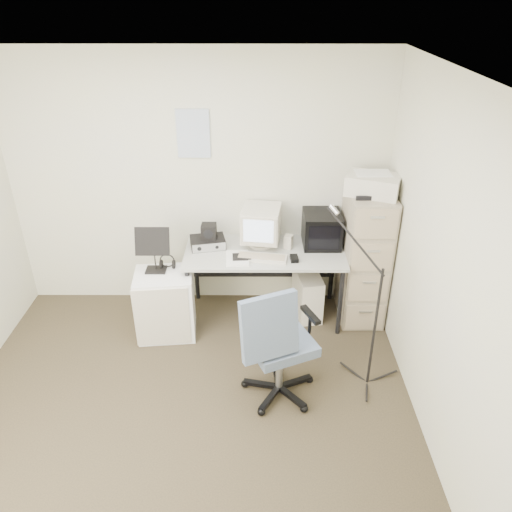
{
  "coord_description": "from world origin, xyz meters",
  "views": [
    {
      "loc": [
        0.56,
        -2.69,
        2.95
      ],
      "look_at": [
        0.55,
        0.95,
        0.95
      ],
      "focal_mm": 35.0,
      "sensor_mm": 36.0,
      "label": 1
    }
  ],
  "objects_px": {
    "office_chair": "(280,341)",
    "filing_cabinet": "(364,257)",
    "side_cart": "(166,304)",
    "desk": "(264,284)"
  },
  "relations": [
    {
      "from": "office_chair",
      "to": "filing_cabinet",
      "type": "bearing_deg",
      "value": 29.41
    },
    {
      "from": "filing_cabinet",
      "to": "side_cart",
      "type": "height_order",
      "value": "filing_cabinet"
    },
    {
      "from": "desk",
      "to": "side_cart",
      "type": "relative_size",
      "value": 2.34
    },
    {
      "from": "filing_cabinet",
      "to": "office_chair",
      "type": "height_order",
      "value": "filing_cabinet"
    },
    {
      "from": "filing_cabinet",
      "to": "desk",
      "type": "height_order",
      "value": "filing_cabinet"
    },
    {
      "from": "filing_cabinet",
      "to": "desk",
      "type": "xyz_separation_m",
      "value": [
        -0.95,
        -0.03,
        -0.29
      ]
    },
    {
      "from": "office_chair",
      "to": "side_cart",
      "type": "height_order",
      "value": "office_chair"
    },
    {
      "from": "side_cart",
      "to": "desk",
      "type": "bearing_deg",
      "value": 11.87
    },
    {
      "from": "filing_cabinet",
      "to": "side_cart",
      "type": "bearing_deg",
      "value": -170.33
    },
    {
      "from": "side_cart",
      "to": "office_chair",
      "type": "bearing_deg",
      "value": -43.46
    }
  ]
}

